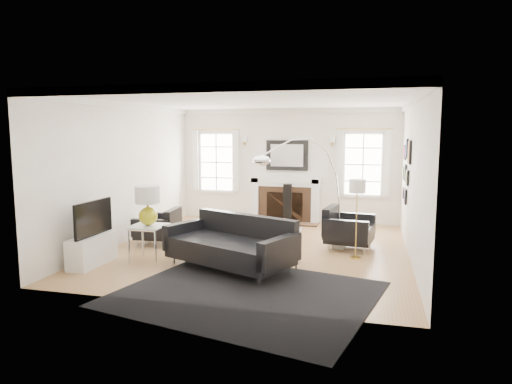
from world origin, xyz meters
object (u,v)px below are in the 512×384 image
(fireplace, at_px, (285,200))
(sofa, at_px, (232,245))
(arc_floor_lamp, at_px, (302,189))
(armchair_right, at_px, (346,229))
(armchair_left, at_px, (160,227))
(gourd_lamp, at_px, (148,203))
(coffee_table, at_px, (223,240))

(fireplace, relative_size, sofa, 0.72)
(fireplace, xyz_separation_m, arc_floor_lamp, (0.84, -2.83, 0.64))
(armchair_right, distance_m, arc_floor_lamp, 1.26)
(fireplace, xyz_separation_m, armchair_left, (-2.04, -2.80, -0.22))
(fireplace, height_order, gourd_lamp, gourd_lamp)
(sofa, height_order, gourd_lamp, gourd_lamp)
(armchair_left, xyz_separation_m, arc_floor_lamp, (2.88, -0.03, 0.86))
(coffee_table, bearing_deg, armchair_right, 34.52)
(armchair_left, height_order, arc_floor_lamp, arc_floor_lamp)
(sofa, bearing_deg, gourd_lamp, 178.77)
(armchair_left, distance_m, coffee_table, 1.84)
(sofa, xyz_separation_m, gourd_lamp, (-1.52, 0.03, 0.64))
(fireplace, height_order, armchair_left, fireplace)
(fireplace, bearing_deg, coffee_table, -96.51)
(armchair_right, bearing_deg, sofa, -133.46)
(fireplace, height_order, arc_floor_lamp, arc_floor_lamp)
(armchair_right, xyz_separation_m, gourd_lamp, (-3.24, -1.79, 0.66))
(armchair_right, bearing_deg, armchair_left, -171.79)
(armchair_left, relative_size, arc_floor_lamp, 0.42)
(armchair_right, xyz_separation_m, coffee_table, (-2.04, -1.40, -0.02))
(coffee_table, distance_m, arc_floor_lamp, 1.73)
(gourd_lamp, bearing_deg, fireplace, 68.18)
(armchair_left, bearing_deg, coffee_table, -28.40)
(armchair_left, bearing_deg, sofa, -33.93)
(armchair_right, bearing_deg, gourd_lamp, -151.11)
(coffee_table, bearing_deg, gourd_lamp, -162.14)
(fireplace, relative_size, coffee_table, 2.00)
(armchair_right, relative_size, arc_floor_lamp, 0.49)
(fireplace, distance_m, arc_floor_lamp, 3.02)
(fireplace, distance_m, gourd_lamp, 4.40)
(gourd_lamp, height_order, arc_floor_lamp, arc_floor_lamp)
(fireplace, distance_m, armchair_right, 2.80)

